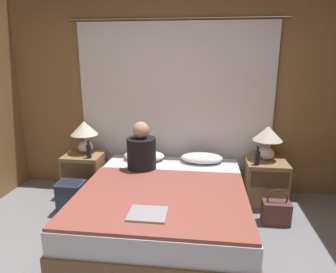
{
  "coord_description": "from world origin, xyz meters",
  "views": [
    {
      "loc": [
        0.38,
        -1.89,
        1.74
      ],
      "look_at": [
        0.0,
        1.2,
        0.92
      ],
      "focal_mm": 32.0,
      "sensor_mm": 36.0,
      "label": 1
    }
  ],
  "objects": [
    {
      "name": "beer_bottle_on_left_stand",
      "position": [
        -1.02,
        1.48,
        0.63
      ],
      "size": [
        0.06,
        0.06,
        0.22
      ],
      "color": "black",
      "rests_on": "nightstand_left"
    },
    {
      "name": "nightstand_left",
      "position": [
        -1.14,
        1.6,
        0.27
      ],
      "size": [
        0.48,
        0.45,
        0.54
      ],
      "color": "#937047",
      "rests_on": "ground_plane"
    },
    {
      "name": "laptop_on_bed",
      "position": [
        -0.05,
        0.27,
        0.51
      ],
      "size": [
        0.31,
        0.26,
        0.02
      ],
      "color": "#9EA0A5",
      "rests_on": "blanket_on_bed"
    },
    {
      "name": "blanket_on_bed",
      "position": [
        0.0,
        0.63,
        0.48
      ],
      "size": [
        1.6,
        1.32,
        0.03
      ],
      "color": "#994C42",
      "rests_on": "bed"
    },
    {
      "name": "curtain_panel",
      "position": [
        0.0,
        1.93,
        1.1
      ],
      "size": [
        2.68,
        0.02,
        2.2
      ],
      "color": "white",
      "rests_on": "ground_plane"
    },
    {
      "name": "backpack_on_floor",
      "position": [
        -1.11,
        1.1,
        0.21
      ],
      "size": [
        0.3,
        0.24,
        0.37
      ],
      "color": "#333D56",
      "rests_on": "ground_plane"
    },
    {
      "name": "pillow_left",
      "position": [
        -0.37,
        1.68,
        0.53
      ],
      "size": [
        0.52,
        0.32,
        0.12
      ],
      "color": "white",
      "rests_on": "bed"
    },
    {
      "name": "person_left_in_bed",
      "position": [
        -0.32,
        1.32,
        0.7
      ],
      "size": [
        0.33,
        0.33,
        0.58
      ],
      "color": "black",
      "rests_on": "bed"
    },
    {
      "name": "lamp_right",
      "position": [
        1.14,
        1.68,
        0.82
      ],
      "size": [
        0.35,
        0.35,
        0.41
      ],
      "color": "silver",
      "rests_on": "nightstand_right"
    },
    {
      "name": "pillow_right",
      "position": [
        0.37,
        1.68,
        0.53
      ],
      "size": [
        0.52,
        0.32,
        0.12
      ],
      "color": "white",
      "rests_on": "bed"
    },
    {
      "name": "handbag_on_floor",
      "position": [
        1.18,
        1.14,
        0.13
      ],
      "size": [
        0.29,
        0.18,
        0.4
      ],
      "color": "brown",
      "rests_on": "ground_plane"
    },
    {
      "name": "lamp_left",
      "position": [
        -1.14,
        1.68,
        0.82
      ],
      "size": [
        0.35,
        0.35,
        0.41
      ],
      "color": "silver",
      "rests_on": "nightstand_left"
    },
    {
      "name": "nightstand_right",
      "position": [
        1.14,
        1.6,
        0.27
      ],
      "size": [
        0.48,
        0.45,
        0.54
      ],
      "color": "#937047",
      "rests_on": "ground_plane"
    },
    {
      "name": "beer_bottle_on_right_stand",
      "position": [
        1.0,
        1.48,
        0.63
      ],
      "size": [
        0.06,
        0.06,
        0.22
      ],
      "color": "black",
      "rests_on": "nightstand_right"
    },
    {
      "name": "bed",
      "position": [
        0.0,
        0.91,
        0.23
      ],
      "size": [
        1.66,
        1.93,
        0.47
      ],
      "color": "brown",
      "rests_on": "ground_plane"
    },
    {
      "name": "wall_back",
      "position": [
        0.0,
        1.99,
        1.25
      ],
      "size": [
        4.45,
        0.06,
        2.5
      ],
      "color": "olive",
      "rests_on": "ground_plane"
    }
  ]
}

